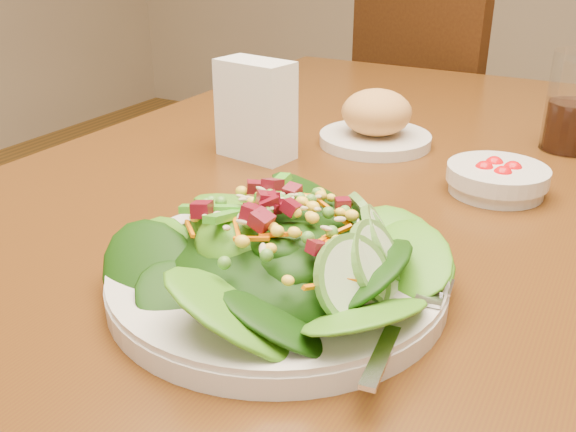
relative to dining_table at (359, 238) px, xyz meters
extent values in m
cube|color=#4B2A0C|center=(0.00, 0.00, 0.08)|extent=(0.90, 1.40, 0.04)
cylinder|color=#351C08|center=(-0.39, 0.64, -0.29)|extent=(0.07, 0.07, 0.71)
cube|color=#351C08|center=(-0.12, 1.02, -0.19)|extent=(0.60, 0.60, 0.04)
cylinder|color=#351C08|center=(0.14, 1.11, -0.43)|extent=(0.04, 0.04, 0.44)
cylinder|color=#351C08|center=(-0.21, 1.28, -0.43)|extent=(0.04, 0.04, 0.44)
cylinder|color=#351C08|center=(-0.03, 0.77, -0.43)|extent=(0.04, 0.04, 0.44)
cylinder|color=#351C08|center=(-0.37, 0.93, -0.43)|extent=(0.04, 0.04, 0.44)
cube|color=#351C08|center=(-0.21, 0.83, 0.08)|extent=(0.40, 0.21, 0.49)
cylinder|color=beige|center=(0.05, -0.32, 0.11)|extent=(0.31, 0.31, 0.02)
ellipsoid|color=black|center=(0.05, -0.32, 0.14)|extent=(0.21, 0.21, 0.05)
cube|color=silver|center=(0.18, -0.35, 0.12)|extent=(0.05, 0.18, 0.01)
cylinder|color=beige|center=(-0.03, 0.12, 0.11)|extent=(0.17, 0.17, 0.02)
ellipsoid|color=tan|center=(-0.03, 0.12, 0.15)|extent=(0.11, 0.11, 0.07)
cylinder|color=beige|center=(0.17, 0.01, 0.12)|extent=(0.12, 0.12, 0.04)
sphere|color=red|center=(0.19, 0.02, 0.13)|extent=(0.02, 0.02, 0.02)
sphere|color=red|center=(0.17, 0.03, 0.13)|extent=(0.02, 0.02, 0.02)
sphere|color=red|center=(0.16, 0.00, 0.13)|extent=(0.02, 0.02, 0.02)
sphere|color=red|center=(0.18, 0.00, 0.13)|extent=(0.02, 0.02, 0.02)
cylinder|color=silver|center=(0.23, 0.23, 0.17)|extent=(0.08, 0.08, 0.14)
cylinder|color=black|center=(0.23, 0.23, 0.14)|extent=(0.07, 0.07, 0.07)
cube|color=white|center=(-0.16, -0.01, 0.17)|extent=(0.11, 0.07, 0.14)
cube|color=white|center=(-0.16, -0.01, 0.18)|extent=(0.10, 0.06, 0.12)
camera|label=1|loc=(0.30, -0.76, 0.41)|focal=40.00mm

